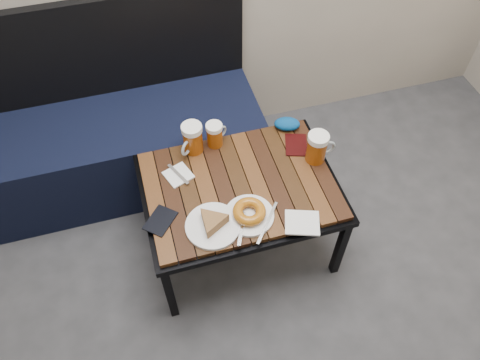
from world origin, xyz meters
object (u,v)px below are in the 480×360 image
object	(u,v)px
beer_mug_left	(192,139)
plate_pie	(213,224)
bench	(122,141)
knit_pouch	(287,124)
passport_navy	(160,221)
plate_bagel	(249,213)
cafe_table	(240,190)
beer_mug_right	(317,147)
passport_burgundy	(296,145)
beer_mug_centre	(215,134)

from	to	relation	value
beer_mug_left	plate_pie	xyz separation A→B (m)	(-0.02, -0.42, -0.05)
bench	knit_pouch	distance (m)	0.87
bench	passport_navy	bearing A→B (deg)	-80.96
plate_bagel	passport_navy	distance (m)	0.36
passport_navy	knit_pouch	world-z (taller)	knit_pouch
cafe_table	beer_mug_left	distance (m)	0.31
beer_mug_left	plate_pie	size ratio (longest dim) A/B	0.67
bench	passport_navy	distance (m)	0.71
cafe_table	plate_pie	world-z (taller)	plate_pie
beer_mug_left	plate_bagel	distance (m)	0.44
plate_pie	knit_pouch	size ratio (longest dim) A/B	1.84
beer_mug_right	knit_pouch	size ratio (longest dim) A/B	1.23
beer_mug_right	passport_burgundy	xyz separation A→B (m)	(-0.06, 0.10, -0.07)
bench	cafe_table	world-z (taller)	bench
beer_mug_left	beer_mug_centre	world-z (taller)	beer_mug_left
plate_bagel	passport_navy	size ratio (longest dim) A/B	1.89
knit_pouch	cafe_table	bearing A→B (deg)	-139.45
plate_pie	knit_pouch	xyz separation A→B (m)	(0.47, 0.44, 0.00)
beer_mug_centre	plate_pie	xyz separation A→B (m)	(-0.12, -0.43, -0.04)
plate_bagel	bench	bearing A→B (deg)	121.27
passport_burgundy	beer_mug_left	bearing A→B (deg)	-174.97
beer_mug_left	passport_burgundy	distance (m)	0.47
plate_bagel	beer_mug_right	bearing A→B (deg)	30.00
cafe_table	beer_mug_centre	size ratio (longest dim) A/B	6.98
cafe_table	knit_pouch	distance (m)	0.41
bench	beer_mug_centre	distance (m)	0.60
passport_navy	plate_bagel	bearing A→B (deg)	28.88
passport_burgundy	beer_mug_right	bearing A→B (deg)	-42.82
beer_mug_left	knit_pouch	distance (m)	0.45
bench	plate_bagel	bearing A→B (deg)	-58.73
beer_mug_right	passport_burgundy	world-z (taller)	beer_mug_right
passport_navy	beer_mug_centre	bearing A→B (deg)	89.17
beer_mug_left	passport_navy	xyz separation A→B (m)	(-0.21, -0.34, -0.07)
passport_navy	knit_pouch	size ratio (longest dim) A/B	1.08
beer_mug_right	knit_pouch	world-z (taller)	beer_mug_right
bench	knit_pouch	xyz separation A→B (m)	(0.77, -0.32, 0.23)
cafe_table	beer_mug_right	distance (m)	0.38
cafe_table	beer_mug_right	xyz separation A→B (m)	(0.36, 0.05, 0.12)
cafe_table	beer_mug_left	size ratio (longest dim) A/B	5.69
beer_mug_left	knit_pouch	xyz separation A→B (m)	(0.45, 0.01, -0.05)
beer_mug_right	beer_mug_centre	bearing A→B (deg)	154.81
beer_mug_centre	plate_bagel	size ratio (longest dim) A/B	0.49
plate_pie	passport_burgundy	distance (m)	0.57
bench	beer_mug_left	xyz separation A→B (m)	(0.32, -0.34, 0.27)
beer_mug_left	beer_mug_centre	bearing A→B (deg)	140.27
beer_mug_centre	plate_pie	bearing A→B (deg)	-134.92
beer_mug_right	plate_pie	size ratio (longest dim) A/B	0.67
knit_pouch	plate_pie	bearing A→B (deg)	-136.91
beer_mug_right	plate_bagel	bearing A→B (deg)	-147.74
bench	passport_burgundy	distance (m)	0.91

